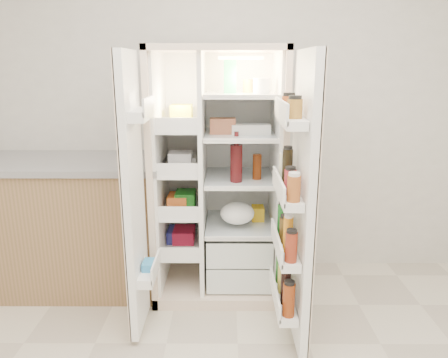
{
  "coord_description": "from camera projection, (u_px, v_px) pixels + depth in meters",
  "views": [
    {
      "loc": [
        -0.08,
        -1.39,
        1.68
      ],
      "look_at": [
        -0.09,
        1.25,
        0.96
      ],
      "focal_mm": 34.0,
      "sensor_mm": 36.0,
      "label": 1
    }
  ],
  "objects": [
    {
      "name": "fridge_door",
      "position": [
        299.0,
        207.0,
        2.47
      ],
      "size": [
        0.17,
        0.58,
        1.72
      ],
      "color": "white",
      "rests_on": "floor"
    },
    {
      "name": "freezer_door",
      "position": [
        134.0,
        199.0,
        2.56
      ],
      "size": [
        0.15,
        0.4,
        1.72
      ],
      "color": "white",
      "rests_on": "floor"
    },
    {
      "name": "wall_back",
      "position": [
        235.0,
        107.0,
        3.35
      ],
      "size": [
        4.0,
        0.02,
        2.7
      ],
      "primitive_type": "cube",
      "color": "silver",
      "rests_on": "floor"
    },
    {
      "name": "kitchen_counter",
      "position": [
        76.0,
        223.0,
        3.24
      ],
      "size": [
        1.38,
        0.74,
        1.0
      ],
      "color": "#926B49",
      "rests_on": "floor"
    },
    {
      "name": "refrigerator",
      "position": [
        221.0,
        193.0,
        3.18
      ],
      "size": [
        0.92,
        0.7,
        1.8
      ],
      "color": "beige",
      "rests_on": "floor"
    }
  ]
}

